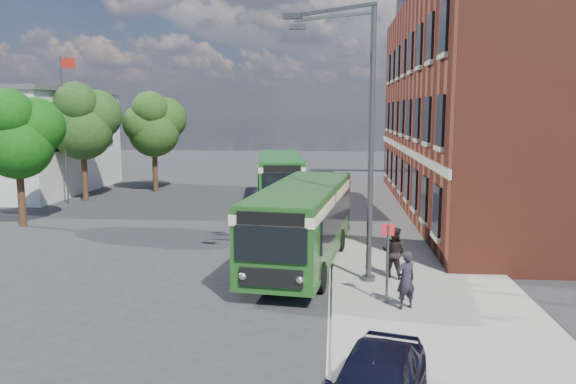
{
  "coord_description": "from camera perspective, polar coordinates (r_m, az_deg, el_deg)",
  "views": [
    {
      "loc": [
        4.02,
        -20.27,
        5.77
      ],
      "look_at": [
        1.99,
        4.17,
        2.2
      ],
      "focal_mm": 35.0,
      "sensor_mm": 36.0,
      "label": 1
    }
  ],
  "objects": [
    {
      "name": "tree_mid",
      "position": [
        38.13,
        -20.16,
        6.79
      ],
      "size": [
        4.47,
        4.25,
        7.54
      ],
      "color": "#362113",
      "rests_on": "ground"
    },
    {
      "name": "flagpole",
      "position": [
        37.14,
        -21.73,
        6.42
      ],
      "size": [
        0.95,
        0.1,
        9.0
      ],
      "color": "#3E4143",
      "rests_on": "ground"
    },
    {
      "name": "street_lamp",
      "position": [
        18.32,
        7.32,
        5.15
      ],
      "size": [
        2.96,
        2.38,
        9.0
      ],
      "color": "#3E4143",
      "rests_on": "ground"
    },
    {
      "name": "tree_left",
      "position": [
        30.76,
        -25.78,
        5.34
      ],
      "size": [
        4.05,
        3.85,
        6.83
      ],
      "color": "#362113",
      "rests_on": "ground"
    },
    {
      "name": "white_building",
      "position": [
        44.21,
        -25.23,
        4.76
      ],
      "size": [
        9.4,
        13.4,
        7.3
      ],
      "color": "beige",
      "rests_on": "ground"
    },
    {
      "name": "ground",
      "position": [
        21.46,
        -6.29,
        -7.37
      ],
      "size": [
        120.0,
        120.0,
        0.0
      ],
      "primitive_type": "plane",
      "color": "#28282A",
      "rests_on": "ground"
    },
    {
      "name": "bus_stop_sign",
      "position": [
        16.7,
        10.08,
        -6.63
      ],
      "size": [
        0.35,
        0.08,
        2.52
      ],
      "color": "#3E4143",
      "rests_on": "ground"
    },
    {
      "name": "pedestrian_a",
      "position": [
        16.51,
        11.87,
        -8.73
      ],
      "size": [
        0.73,
        0.64,
        1.69
      ],
      "primitive_type": "imported",
      "rotation": [
        0.0,
        0.0,
        3.62
      ],
      "color": "black",
      "rests_on": "pavement"
    },
    {
      "name": "bus_front",
      "position": [
        20.9,
        1.48,
        -2.59
      ],
      "size": [
        3.82,
        10.07,
        3.02
      ],
      "color": "#1E501A",
      "rests_on": "ground"
    },
    {
      "name": "kerb_line",
      "position": [
        28.86,
        4.51,
        -3.27
      ],
      "size": [
        0.12,
        48.0,
        0.01
      ],
      "primitive_type": "cube",
      "color": "beige",
      "rests_on": "ground"
    },
    {
      "name": "pavement",
      "position": [
        29.0,
        10.56,
        -3.19
      ],
      "size": [
        6.0,
        48.0,
        0.15
      ],
      "primitive_type": "cube",
      "color": "gray",
      "rests_on": "ground"
    },
    {
      "name": "bus_rear",
      "position": [
        34.99,
        -0.8,
        1.82
      ],
      "size": [
        3.73,
        10.43,
        3.02
      ],
      "color": "#155E1B",
      "rests_on": "ground"
    },
    {
      "name": "tree_right",
      "position": [
        41.06,
        -13.44,
        6.74
      ],
      "size": [
        4.22,
        4.01,
        7.12
      ],
      "color": "#362113",
      "rests_on": "ground"
    },
    {
      "name": "pedestrian_b",
      "position": [
        19.4,
        10.71,
        -6.04
      ],
      "size": [
        1.06,
        0.99,
        1.75
      ],
      "primitive_type": "imported",
      "rotation": [
        0.0,
        0.0,
        2.63
      ],
      "color": "black",
      "rests_on": "pavement"
    },
    {
      "name": "brick_office",
      "position": [
        33.8,
        22.24,
        9.71
      ],
      "size": [
        12.1,
        26.0,
        14.2
      ],
      "color": "maroon",
      "rests_on": "ground"
    }
  ]
}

